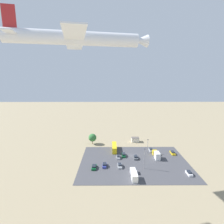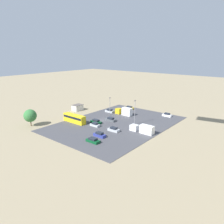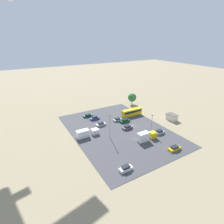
{
  "view_description": "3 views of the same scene",
  "coord_description": "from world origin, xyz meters",
  "views": [
    {
      "loc": [
        11.36,
        86.12,
        41.31
      ],
      "look_at": [
        10.95,
        19.84,
        27.79
      ],
      "focal_mm": 28.0,
      "sensor_mm": 36.0,
      "label": 1
    },
    {
      "loc": [
        64.85,
        58.1,
        27.81
      ],
      "look_at": [
        2.94,
        7.44,
        5.55
      ],
      "focal_mm": 35.0,
      "sensor_mm": 36.0,
      "label": 2
    },
    {
      "loc": [
        -55.13,
        42.35,
        35.58
      ],
      "look_at": [
        4.16,
        7.77,
        6.85
      ],
      "focal_mm": 28.0,
      "sensor_mm": 36.0,
      "label": 3
    }
  ],
  "objects": [
    {
      "name": "ground_plane",
      "position": [
        0.0,
        0.0,
        0.0
      ],
      "size": [
        400.0,
        400.0,
        0.0
      ],
      "primitive_type": "plane",
      "color": "gray"
    },
    {
      "name": "parking_lot_surface",
      "position": [
        0.0,
        7.12,
        0.04
      ],
      "size": [
        52.37,
        37.37,
        0.08
      ],
      "color": "#424247",
      "rests_on": "ground"
    },
    {
      "name": "shed_building",
      "position": [
        -4.24,
        -20.2,
        1.42
      ],
      "size": [
        4.9,
        3.67,
        2.82
      ],
      "color": "silver",
      "rests_on": "ground"
    },
    {
      "name": "bus",
      "position": [
        9.45,
        -6.82,
        1.86
      ],
      "size": [
        2.46,
        10.8,
        3.31
      ],
      "color": "gold",
      "rests_on": "ground"
    },
    {
      "name": "parked_car_0",
      "position": [
        4.68,
        0.57,
        0.72
      ],
      "size": [
        1.8,
        4.75,
        1.54
      ],
      "color": "#0C4723",
      "rests_on": "ground"
    },
    {
      "name": "parked_car_1",
      "position": [
        -11.16,
        -5.57,
        0.73
      ],
      "size": [
        1.85,
        4.33,
        1.56
      ],
      "rotation": [
        0.0,
        0.0,
        3.14
      ],
      "color": "#ADB2B7",
      "rests_on": "ground"
    },
    {
      "name": "parked_car_2",
      "position": [
        7.27,
        11.76,
        0.71
      ],
      "size": [
        1.88,
        4.39,
        1.52
      ],
      "color": "#ADB2B7",
      "rests_on": "ground"
    },
    {
      "name": "parked_car_3",
      "position": [
        7.59,
        2.83,
        0.68
      ],
      "size": [
        1.78,
        4.03,
        1.43
      ],
      "color": "#ADB2B7",
      "rests_on": "ground"
    },
    {
      "name": "parked_car_4",
      "position": [
        14.4,
        11.41,
        0.76
      ],
      "size": [
        1.75,
        4.43,
        1.63
      ],
      "color": "navy",
      "rests_on": "ground"
    },
    {
      "name": "parked_car_5",
      "position": [
        19.13,
        12.91,
        0.68
      ],
      "size": [
        1.99,
        4.7,
        1.43
      ],
      "rotation": [
        0.0,
        0.0,
        3.14
      ],
      "color": "#0C4723",
      "rests_on": "ground"
    },
    {
      "name": "parked_car_6",
      "position": [
        -22.1,
        18.42,
        0.72
      ],
      "size": [
        1.71,
        4.11,
        1.55
      ],
      "rotation": [
        0.0,
        0.0,
        3.14
      ],
      "color": "silver",
      "rests_on": "ground"
    },
    {
      "name": "parked_car_7",
      "position": [
        -1.27,
        3.31,
        0.7
      ],
      "size": [
        1.96,
        4.49,
        1.49
      ],
      "rotation": [
        0.0,
        0.0,
        3.14
      ],
      "color": "#4C5156",
      "rests_on": "ground"
    },
    {
      "name": "parked_car_8",
      "position": [
        -22.12,
        -1.97,
        0.68
      ],
      "size": [
        1.86,
        4.73,
        1.43
      ],
      "rotation": [
        0.0,
        0.0,
        3.14
      ],
      "color": "gold",
      "rests_on": "ground"
    },
    {
      "name": "parked_truck_0",
      "position": [
        -12.15,
        2.44,
        1.66
      ],
      "size": [
        2.31,
        8.21,
        3.45
      ],
      "rotation": [
        0.0,
        0.0,
        3.14
      ],
      "color": "gold",
      "rests_on": "ground"
    },
    {
      "name": "parked_truck_1",
      "position": [
        1.88,
        20.79,
        1.43
      ],
      "size": [
        2.35,
        9.05,
        2.95
      ],
      "rotation": [
        0.0,
        0.0,
        3.14
      ],
      "color": "silver",
      "rests_on": "ground"
    },
    {
      "name": "tree_near_shed",
      "position": [
        22.86,
        -16.72,
        4.12
      ],
      "size": [
        4.9,
        4.9,
        6.58
      ],
      "color": "brown",
      "rests_on": "ground"
    },
    {
      "name": "light_pole_lot_centre",
      "position": [
        -3.77,
        13.38,
        5.37
      ],
      "size": [
        0.9,
        0.28,
        9.71
      ],
      "color": "gray",
      "rests_on": "ground"
    },
    {
      "name": "light_pole_lot_edge",
      "position": [
        -8.65,
        -3.27,
        4.42
      ],
      "size": [
        0.9,
        0.28,
        7.83
      ],
      "color": "gray",
      "rests_on": "ground"
    }
  ]
}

